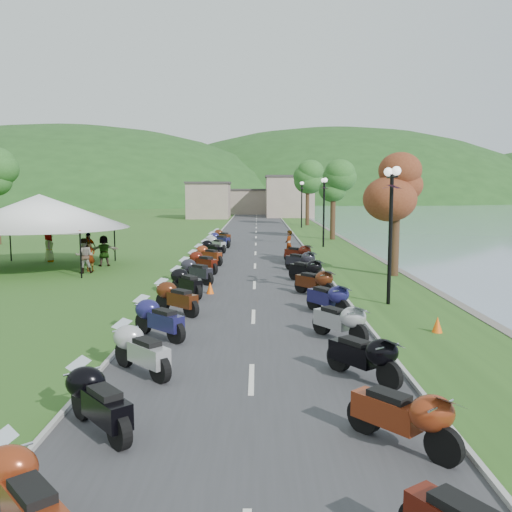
{
  "coord_description": "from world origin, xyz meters",
  "views": [
    {
      "loc": [
        0.14,
        -1.75,
        4.27
      ],
      "look_at": [
        0.07,
        22.18,
        1.3
      ],
      "focal_mm": 38.0,
      "sensor_mm": 36.0,
      "label": 1
    }
  ],
  "objects": [
    {
      "name": "road",
      "position": [
        0.0,
        40.0,
        0.01
      ],
      "size": [
        7.0,
        120.0,
        0.02
      ],
      "primitive_type": "cube",
      "color": "#39393B",
      "rests_on": "ground"
    },
    {
      "name": "hills_backdrop",
      "position": [
        0.0,
        200.0,
        0.0
      ],
      "size": [
        360.0,
        120.0,
        76.0
      ],
      "primitive_type": null,
      "color": "#285621",
      "rests_on": "ground"
    },
    {
      "name": "far_building",
      "position": [
        -2.0,
        85.0,
        2.5
      ],
      "size": [
        18.0,
        16.0,
        5.0
      ],
      "primitive_type": "cube",
      "color": "gray",
      "rests_on": "ground"
    },
    {
      "name": "moto_row_left",
      "position": [
        -2.61,
        19.41,
        0.55
      ],
      "size": [
        2.6,
        44.84,
        1.1
      ],
      "primitive_type": null,
      "color": "#331411",
      "rests_on": "ground"
    },
    {
      "name": "moto_row_right",
      "position": [
        2.45,
        14.81,
        0.55
      ],
      "size": [
        2.6,
        31.34,
        1.1
      ],
      "primitive_type": null,
      "color": "#331411",
      "rests_on": "ground"
    },
    {
      "name": "vendor_tent_main",
      "position": [
        -11.45,
        27.09,
        2.0
      ],
      "size": [
        6.21,
        6.21,
        4.0
      ],
      "primitive_type": null,
      "color": "white",
      "rests_on": "ground"
    },
    {
      "name": "tree_lakeside",
      "position": [
        6.88,
        24.7,
        3.31
      ],
      "size": [
        2.39,
        2.39,
        6.63
      ],
      "primitive_type": null,
      "color": "#34722A",
      "rests_on": "ground"
    },
    {
      "name": "pedestrian_a",
      "position": [
        -8.59,
        26.18,
        0.0
      ],
      "size": [
        0.68,
        0.7,
        1.56
      ],
      "primitive_type": "imported",
      "rotation": [
        0.0,
        0.0,
        0.9
      ],
      "color": "slate",
      "rests_on": "ground"
    },
    {
      "name": "pedestrian_b",
      "position": [
        -8.7,
        25.53,
        0.0
      ],
      "size": [
        0.97,
        0.7,
        1.79
      ],
      "primitive_type": "imported",
      "rotation": [
        0.0,
        0.0,
        3.42
      ],
      "color": "slate",
      "rests_on": "ground"
    }
  ]
}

